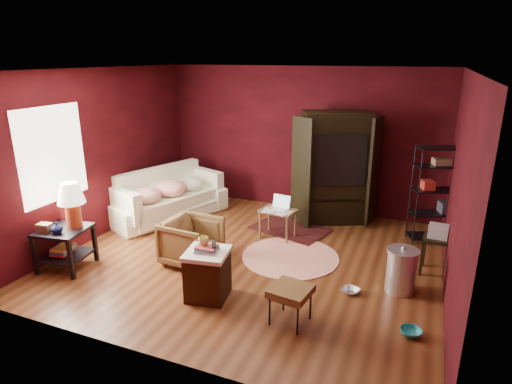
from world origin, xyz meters
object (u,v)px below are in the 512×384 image
at_px(sofa, 168,196).
at_px(tv_armoire, 335,166).
at_px(laptop_desk, 278,213).
at_px(armchair, 192,239).
at_px(side_table, 68,218).
at_px(hamper, 208,273).
at_px(wire_shelving, 438,191).

distance_m(sofa, tv_armoire, 3.17).
relative_size(laptop_desk, tv_armoire, 0.35).
distance_m(armchair, side_table, 1.79).
height_order(armchair, hamper, armchair).
relative_size(armchair, tv_armoire, 0.37).
distance_m(hamper, tv_armoire, 3.46).
height_order(sofa, armchair, sofa).
bearing_deg(wire_shelving, hamper, -153.58).
xyz_separation_m(side_table, wire_shelving, (4.91, 2.97, 0.12)).
height_order(armchair, tv_armoire, tv_armoire).
xyz_separation_m(armchair, laptop_desk, (0.87, 1.38, 0.07)).
bearing_deg(hamper, side_table, -179.93).
relative_size(side_table, hamper, 1.73).
height_order(side_table, wire_shelving, wire_shelving).
height_order(hamper, wire_shelving, wire_shelving).
height_order(tv_armoire, wire_shelving, tv_armoire).
relative_size(armchair, side_table, 0.60).
height_order(side_table, hamper, side_table).
relative_size(armchair, wire_shelving, 0.47).
xyz_separation_m(hamper, tv_armoire, (0.89, 3.27, 0.73)).
bearing_deg(tv_armoire, wire_shelving, -33.58).
relative_size(hamper, laptop_desk, 1.02).
distance_m(side_table, laptop_desk, 3.27).
bearing_deg(side_table, armchair, 25.73).
xyz_separation_m(sofa, tv_armoire, (2.92, 1.05, 0.63)).
distance_m(hamper, laptop_desk, 2.15).
relative_size(sofa, hamper, 3.02).
height_order(side_table, laptop_desk, side_table).
bearing_deg(side_table, tv_armoire, 46.23).
bearing_deg(wire_shelving, sofa, 167.38).
xyz_separation_m(armchair, hamper, (0.67, -0.76, -0.05)).
distance_m(sofa, wire_shelving, 4.77).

